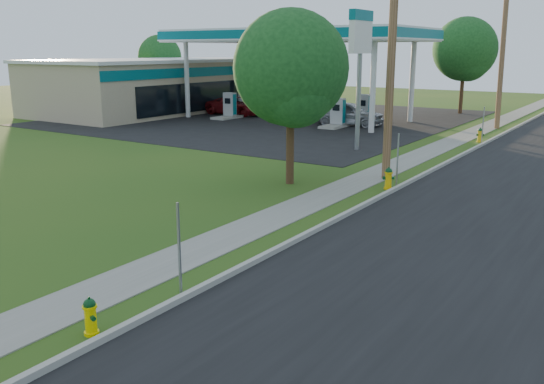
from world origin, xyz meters
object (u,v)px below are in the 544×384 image
at_px(fuel_pump_ne, 338,116).
at_px(hydrant_near, 90,316).
at_px(utility_pole_mid, 392,51).
at_px(fuel_pump_se, 364,111).
at_px(price_pylon, 361,40).
at_px(hydrant_far, 480,135).
at_px(car_red, 237,106).
at_px(hydrant_mid, 388,178).
at_px(tree_verge, 292,73).
at_px(utility_pole_far, 502,53).
at_px(tree_back, 160,58).
at_px(tree_lot, 466,52).
at_px(fuel_pump_nw, 230,109).
at_px(fuel_pump_sw, 261,104).
at_px(car_silver, 348,113).

bearing_deg(fuel_pump_ne, hydrant_near, -71.09).
xyz_separation_m(utility_pole_mid, fuel_pump_se, (-8.90, 17.00, -4.23)).
bearing_deg(fuel_pump_se, price_pylon, -66.50).
height_order(fuel_pump_ne, price_pylon, price_pylon).
bearing_deg(hydrant_far, car_red, 169.93).
distance_m(price_pylon, hydrant_mid, 9.84).
bearing_deg(tree_verge, car_red, 132.07).
bearing_deg(utility_pole_far, tree_verge, -97.22).
bearing_deg(utility_pole_far, fuel_pump_ne, -150.67).
height_order(utility_pole_far, fuel_pump_ne, utility_pole_far).
relative_size(tree_back, hydrant_mid, 7.70).
relative_size(utility_pole_mid, fuel_pump_ne, 3.06).
relative_size(tree_verge, hydrant_far, 7.91).
bearing_deg(tree_verge, tree_back, 141.54).
xyz_separation_m(utility_pole_mid, tree_lot, (-4.47, 25.78, -0.12)).
xyz_separation_m(fuel_pump_nw, tree_back, (-14.98, 8.16, 3.41)).
distance_m(fuel_pump_ne, fuel_pump_sw, 9.85).
relative_size(utility_pole_mid, tree_verge, 1.52).
bearing_deg(car_red, fuel_pump_ne, -100.22).
relative_size(fuel_pump_se, hydrant_near, 4.42).
bearing_deg(hydrant_mid, car_silver, 121.15).
bearing_deg(fuel_pump_sw, hydrant_far, -16.18).
bearing_deg(tree_lot, tree_back, -170.76).
distance_m(fuel_pump_ne, hydrant_far, 9.64).
distance_m(utility_pole_mid, hydrant_mid, 4.87).
bearing_deg(tree_lot, hydrant_far, -70.18).
bearing_deg(hydrant_near, car_red, 123.00).
distance_m(fuel_pump_se, hydrant_near, 33.39).
bearing_deg(hydrant_mid, fuel_pump_nw, 142.03).
bearing_deg(fuel_pump_nw, hydrant_mid, -37.97).
distance_m(fuel_pump_nw, car_red, 2.28).
height_order(fuel_pump_nw, hydrant_mid, fuel_pump_nw).
bearing_deg(utility_pole_mid, price_pylon, 125.34).
bearing_deg(fuel_pump_sw, fuel_pump_se, 0.00).
xyz_separation_m(utility_pole_mid, hydrant_far, (0.63, 11.62, -4.55)).
bearing_deg(car_silver, fuel_pump_se, -2.79).
bearing_deg(fuel_pump_ne, hydrant_far, -8.21).
relative_size(utility_pole_mid, fuel_pump_nw, 3.06).
height_order(utility_pole_mid, fuel_pump_se, utility_pole_mid).
xyz_separation_m(hydrant_mid, hydrant_far, (-0.12, 13.19, -0.01)).
bearing_deg(hydrant_far, fuel_pump_nw, 175.75).
bearing_deg(fuel_pump_nw, tree_back, 151.41).
distance_m(fuel_pump_sw, hydrant_near, 36.99).
bearing_deg(fuel_pump_sw, hydrant_near, -59.84).
xyz_separation_m(tree_lot, hydrant_mid, (5.23, -27.34, -4.42)).
xyz_separation_m(utility_pole_mid, tree_back, (-32.88, 21.16, -0.82)).
height_order(fuel_pump_ne, hydrant_mid, fuel_pump_ne).
xyz_separation_m(price_pylon, hydrant_near, (4.59, -20.48, -5.08)).
relative_size(fuel_pump_se, tree_verge, 0.49).
distance_m(fuel_pump_nw, price_pylon, 16.57).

